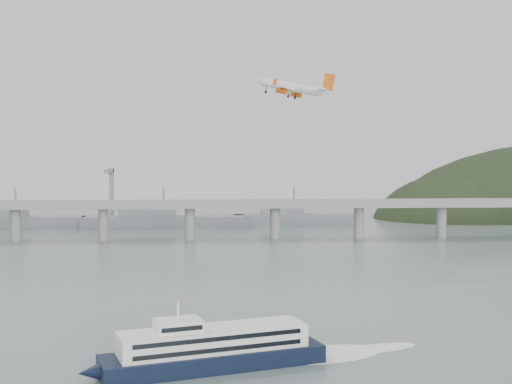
{
  "coord_description": "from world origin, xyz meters",
  "views": [
    {
      "loc": [
        -15.46,
        -199.72,
        50.37
      ],
      "look_at": [
        0.0,
        55.0,
        36.0
      ],
      "focal_mm": 48.0,
      "sensor_mm": 36.0,
      "label": 1
    }
  ],
  "objects": [
    {
      "name": "airliner",
      "position": [
        19.23,
        100.85,
        79.23
      ],
      "size": [
        34.94,
        32.86,
        11.46
      ],
      "rotation": [
        0.05,
        -0.2,
        2.47
      ],
      "color": "white",
      "rests_on": "ground"
    },
    {
      "name": "ground",
      "position": [
        0.0,
        0.0,
        0.0
      ],
      "size": [
        900.0,
        900.0,
        0.0
      ],
      "primitive_type": "plane",
      "color": "slate",
      "rests_on": "ground"
    },
    {
      "name": "ferry",
      "position": [
        -15.9,
        -41.02,
        4.45
      ],
      "size": [
        84.65,
        34.58,
        16.41
      ],
      "rotation": [
        0.0,
        0.0,
        0.3
      ],
      "color": "black",
      "rests_on": "ground"
    },
    {
      "name": "distant_fleet",
      "position": [
        -155.36,
        265.08,
        6.22
      ],
      "size": [
        453.0,
        60.9,
        40.0
      ],
      "color": "slate",
      "rests_on": "ground"
    },
    {
      "name": "bridge",
      "position": [
        -1.15,
        200.0,
        17.65
      ],
      "size": [
        800.0,
        22.0,
        23.9
      ],
      "color": "gray",
      "rests_on": "ground"
    }
  ]
}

